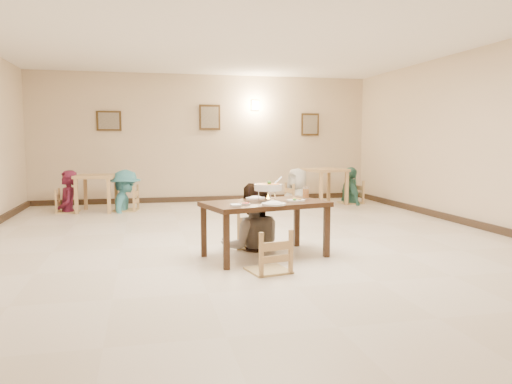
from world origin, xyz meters
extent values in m
plane|color=beige|center=(0.00, 0.00, 0.00)|extent=(10.00, 10.00, 0.00)
plane|color=white|center=(0.00, 0.00, 3.00)|extent=(10.00, 10.00, 0.00)
plane|color=beige|center=(0.00, 5.00, 1.50)|extent=(10.00, 0.00, 10.00)
plane|color=beige|center=(0.00, -5.00, 1.50)|extent=(10.00, 0.00, 10.00)
plane|color=beige|center=(4.00, 0.00, 1.50)|extent=(0.00, 10.00, 10.00)
cube|color=#312318|center=(0.00, 4.97, 0.06)|extent=(8.00, 0.06, 0.12)
cube|color=#312318|center=(3.97, 0.00, 0.06)|extent=(0.06, 10.00, 0.12)
cube|color=#3C2913|center=(-2.20, 4.96, 1.90)|extent=(0.55, 0.03, 0.45)
cube|color=gray|center=(-2.20, 4.94, 1.90)|extent=(0.45, 0.01, 0.37)
cube|color=#3C2913|center=(0.10, 4.96, 2.00)|extent=(0.50, 0.03, 0.60)
cube|color=gray|center=(0.10, 4.94, 2.00)|extent=(0.41, 0.01, 0.49)
cube|color=#3C2913|center=(2.60, 4.96, 1.85)|extent=(0.45, 0.03, 0.55)
cube|color=gray|center=(2.60, 4.94, 1.85)|extent=(0.37, 0.01, 0.45)
cube|color=#FFD88C|center=(1.20, 4.96, 2.30)|extent=(0.16, 0.05, 0.22)
cube|color=#3C2617|center=(0.01, -0.88, 0.67)|extent=(1.65, 1.18, 0.06)
cube|color=#3C2617|center=(-0.57, -1.39, 0.32)|extent=(0.07, 0.07, 0.64)
cube|color=#3C2617|center=(0.77, -1.06, 0.32)|extent=(0.07, 0.07, 0.64)
cube|color=#3C2617|center=(-0.74, -0.70, 0.32)|extent=(0.07, 0.07, 0.64)
cube|color=#3C2617|center=(0.59, -0.36, 0.32)|extent=(0.07, 0.07, 0.64)
cube|color=tan|center=(-0.02, -0.25, 0.42)|extent=(0.43, 0.43, 0.05)
cube|color=tan|center=(-0.12, -1.58, 0.42)|extent=(0.43, 0.43, 0.05)
imported|color=gray|center=(-0.03, -0.33, 0.89)|extent=(0.94, 0.77, 1.78)
torus|color=silver|center=(0.05, -0.90, 0.85)|extent=(0.27, 0.27, 0.01)
cylinder|color=silver|center=(0.05, -0.90, 0.72)|extent=(0.07, 0.07, 0.04)
cone|color=#FFA526|center=(0.05, -0.90, 0.77)|extent=(0.04, 0.04, 0.06)
cylinder|color=white|center=(0.05, -0.90, 0.88)|extent=(0.35, 0.35, 0.08)
cylinder|color=#C96315|center=(0.05, -0.90, 0.92)|extent=(0.30, 0.30, 0.02)
sphere|color=#2D7223|center=(0.06, -0.91, 0.94)|extent=(0.05, 0.05, 0.05)
cylinder|color=silver|center=(0.18, -0.83, 0.95)|extent=(0.16, 0.10, 0.11)
cylinder|color=silver|center=(0.15, -0.84, 0.77)|extent=(0.01, 0.01, 0.15)
cylinder|color=silver|center=(-0.06, -0.84, 0.77)|extent=(0.01, 0.01, 0.15)
cylinder|color=silver|center=(0.05, -1.02, 0.77)|extent=(0.01, 0.01, 0.15)
cylinder|color=white|center=(-0.04, -0.56, 0.71)|extent=(0.26, 0.26, 0.02)
ellipsoid|color=white|center=(-0.04, -0.56, 0.72)|extent=(0.17, 0.14, 0.06)
cylinder|color=white|center=(0.04, -1.20, 0.71)|extent=(0.29, 0.29, 0.02)
ellipsoid|color=white|center=(0.04, -1.20, 0.72)|extent=(0.19, 0.16, 0.07)
cylinder|color=white|center=(0.40, -0.92, 0.71)|extent=(0.24, 0.24, 0.02)
sphere|color=#2D7223|center=(0.37, -0.98, 0.73)|extent=(0.04, 0.04, 0.04)
cylinder|color=white|center=(-0.28, -1.11, 0.71)|extent=(0.11, 0.11, 0.02)
cylinder|color=#B31911|center=(-0.28, -1.11, 0.72)|extent=(0.09, 0.09, 0.01)
cube|color=white|center=(-0.43, -1.24, 0.71)|extent=(0.11, 0.14, 0.03)
cube|color=silver|center=(-0.38, -1.17, 0.71)|extent=(0.02, 0.15, 0.01)
cube|color=silver|center=(-0.36, -1.17, 0.71)|extent=(0.02, 0.15, 0.01)
cylinder|color=white|center=(0.63, -0.62, 0.78)|extent=(0.08, 0.08, 0.16)
cylinder|color=orange|center=(0.63, -0.62, 0.77)|extent=(0.07, 0.07, 0.12)
cube|color=tan|center=(-2.41, 3.75, 0.73)|extent=(0.88, 0.88, 0.06)
cube|color=tan|center=(-2.78, 3.49, 0.35)|extent=(0.07, 0.07, 0.70)
cube|color=tan|center=(-2.15, 3.38, 0.35)|extent=(0.07, 0.07, 0.70)
cube|color=tan|center=(-2.67, 4.12, 0.35)|extent=(0.07, 0.07, 0.70)
cube|color=tan|center=(-2.04, 4.01, 0.35)|extent=(0.07, 0.07, 0.70)
cube|color=tan|center=(2.58, 3.81, 0.79)|extent=(0.99, 0.99, 0.06)
cube|color=tan|center=(2.33, 3.38, 0.38)|extent=(0.07, 0.07, 0.76)
cube|color=tan|center=(3.00, 3.55, 0.38)|extent=(0.07, 0.07, 0.76)
cube|color=tan|center=(2.15, 4.06, 0.38)|extent=(0.07, 0.07, 0.76)
cube|color=tan|center=(2.83, 4.23, 0.38)|extent=(0.07, 0.07, 0.76)
cube|color=tan|center=(-2.98, 3.76, 0.42)|extent=(0.43, 0.43, 0.05)
cube|color=tan|center=(-1.84, 3.76, 0.46)|extent=(0.47, 0.47, 0.05)
cube|color=tan|center=(1.92, 3.82, 0.44)|extent=(0.44, 0.44, 0.05)
cube|color=tan|center=(3.23, 3.85, 0.46)|extent=(0.47, 0.47, 0.05)
imported|color=#56152D|center=(-2.98, 3.76, 0.86)|extent=(0.50, 0.68, 1.72)
imported|color=teal|center=(-1.84, 3.76, 0.86)|extent=(0.78, 1.18, 1.71)
imported|color=silver|center=(1.92, 3.82, 0.83)|extent=(0.75, 0.94, 1.67)
imported|color=#3F806D|center=(3.23, 3.85, 0.85)|extent=(0.45, 1.01, 1.69)
camera|label=1|loc=(-1.47, -6.90, 1.48)|focal=35.00mm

